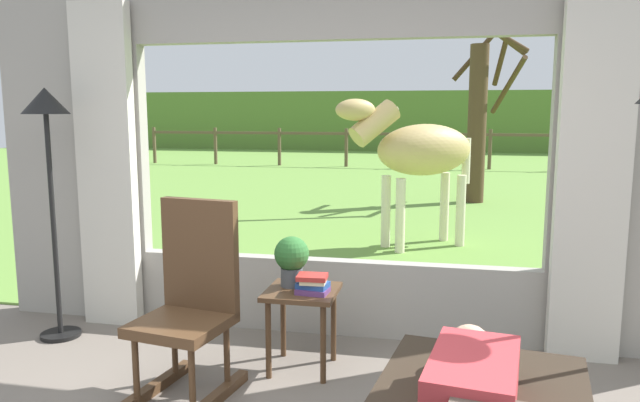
{
  "coord_description": "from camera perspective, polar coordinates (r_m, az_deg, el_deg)",
  "views": [
    {
      "loc": [
        0.77,
        -1.89,
        1.62
      ],
      "look_at": [
        0.0,
        1.8,
        1.05
      ],
      "focal_mm": 33.53,
      "sensor_mm": 36.0,
      "label": 1
    }
  ],
  "objects": [
    {
      "name": "back_wall_with_window",
      "position": [
        4.24,
        1.27,
        3.58
      ],
      "size": [
        5.2,
        0.12,
        2.55
      ],
      "color": "#9E998E",
      "rests_on": "ground_plane"
    },
    {
      "name": "curtain_panel_left",
      "position": [
        4.73,
        -19.68,
        2.99
      ],
      "size": [
        0.44,
        0.1,
        2.4
      ],
      "primitive_type": "cube",
      "color": "beige",
      "rests_on": "ground_plane"
    },
    {
      "name": "curtain_panel_right",
      "position": [
        4.14,
        24.56,
        1.99
      ],
      "size": [
        0.44,
        0.1,
        2.4
      ],
      "primitive_type": "cube",
      "color": "beige",
      "rests_on": "ground_plane"
    },
    {
      "name": "outdoor_pasture_lawn",
      "position": [
        15.16,
        8.78,
        2.41
      ],
      "size": [
        36.0,
        21.68,
        0.02
      ],
      "primitive_type": "cube",
      "color": "olive",
      "rests_on": "ground_plane"
    },
    {
      "name": "distant_hill_ridge",
      "position": [
        24.91,
        10.06,
        7.51
      ],
      "size": [
        36.0,
        2.0,
        2.4
      ],
      "primitive_type": "cube",
      "color": "#557931",
      "rests_on": "ground_plane"
    },
    {
      "name": "rocking_chair",
      "position": [
        3.54,
        -12.21,
        -9.3
      ],
      "size": [
        0.57,
        0.75,
        1.12
      ],
      "rotation": [
        0.0,
        0.0,
        -0.17
      ],
      "color": "#4C331E",
      "rests_on": "ground_plane"
    },
    {
      "name": "side_table",
      "position": [
        3.79,
        -1.73,
        -9.8
      ],
      "size": [
        0.44,
        0.44,
        0.52
      ],
      "color": "#4C331E",
      "rests_on": "ground_plane"
    },
    {
      "name": "potted_plant",
      "position": [
        3.78,
        -2.72,
        -5.45
      ],
      "size": [
        0.22,
        0.22,
        0.32
      ],
      "color": "#4C5156",
      "rests_on": "side_table"
    },
    {
      "name": "book_stack",
      "position": [
        3.67,
        -0.69,
        -7.93
      ],
      "size": [
        0.2,
        0.17,
        0.12
      ],
      "color": "#59336B",
      "rests_on": "side_table"
    },
    {
      "name": "floor_lamp_left",
      "position": [
        4.55,
        -24.57,
        5.5
      ],
      "size": [
        0.32,
        0.32,
        1.78
      ],
      "color": "black",
      "rests_on": "ground_plane"
    },
    {
      "name": "horse",
      "position": [
        7.05,
        9.42,
        4.7
      ],
      "size": [
        1.66,
        1.36,
        1.73
      ],
      "rotation": [
        0.0,
        0.0,
        2.2
      ],
      "color": "tan",
      "rests_on": "outdoor_pasture_lawn"
    },
    {
      "name": "pasture_tree",
      "position": [
        10.8,
        14.99,
        8.12
      ],
      "size": [
        1.28,
        1.5,
        3.34
      ],
      "color": "#4C3823",
      "rests_on": "outdoor_pasture_lawn"
    },
    {
      "name": "pasture_fence_line",
      "position": [
        17.08,
        9.19,
        5.56
      ],
      "size": [
        16.1,
        0.1,
        1.1
      ],
      "color": "brown",
      "rests_on": "outdoor_pasture_lawn"
    }
  ]
}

